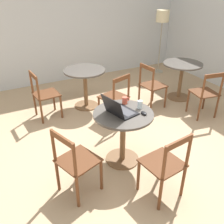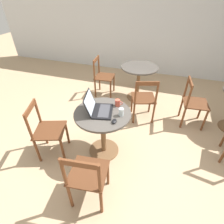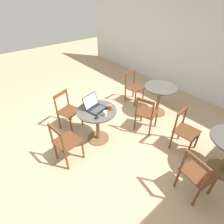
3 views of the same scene
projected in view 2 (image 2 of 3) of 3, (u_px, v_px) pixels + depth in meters
The scene contains 13 objects.
ground_plane at pixel (112, 147), 2.84m from camera, with size 16.00×16.00×0.00m, color tan.
wall_back at pixel (151, 22), 4.52m from camera, with size 9.40×0.06×2.70m.
cafe_table_near at pixel (103, 123), 2.46m from camera, with size 0.78×0.78×0.75m.
cafe_table_far at pixel (139, 75), 3.77m from camera, with size 0.78×0.78×0.75m.
chair_near_left at pixel (47, 130), 2.51m from camera, with size 0.52×0.52×0.87m.
chair_near_front at pixel (87, 176), 1.91m from camera, with size 0.46×0.46×0.87m.
chair_mid_left at pixel (193, 103), 3.10m from camera, with size 0.45×0.45×0.87m.
chair_far_front at pixel (144, 99), 3.20m from camera, with size 0.52×0.52×0.87m.
chair_far_left at pixel (103, 77), 3.98m from camera, with size 0.45×0.45×0.87m.
laptop at pixel (99, 108), 2.33m from camera, with size 0.41×0.42×0.26m.
mouse at pixel (114, 121), 2.17m from camera, with size 0.06×0.10×0.03m.
mug at pixel (118, 103), 2.45m from camera, with size 0.11×0.07×0.10m.
drinking_glass at pixel (121, 112), 2.26m from camera, with size 0.07×0.07×0.11m.
Camera 2 is at (0.59, -1.86, 2.14)m, focal length 28.00 mm.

